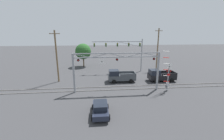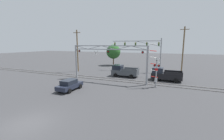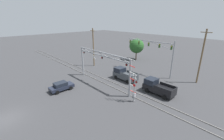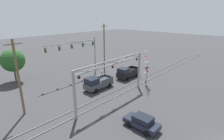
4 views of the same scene
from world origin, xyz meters
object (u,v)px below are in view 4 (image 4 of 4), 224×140
Objects in this scene: sedan_waiting at (142,122)px; utility_pole_left at (18,78)px; crossing_signal_mast at (146,74)px; background_tree_beyond_span at (13,60)px; crossing_gantry at (113,74)px; utility_pole_right at (104,45)px; pickup_truck_following at (127,73)px; pickup_truck_lead at (97,83)px; traffic_signal_span at (83,49)px.

sedan_waiting is 0.42× the size of utility_pole_left.
background_tree_beyond_span is at bearing 127.44° from crossing_signal_mast.
sedan_waiting is 25.44m from background_tree_beyond_span.
utility_pole_right is (11.68, 13.34, 1.17)m from crossing_gantry.
crossing_signal_mast reaches higher than background_tree_beyond_span.
utility_pole_right reaches higher than background_tree_beyond_span.
background_tree_beyond_span is at bearing 98.90° from sedan_waiting.
pickup_truck_following is at bearing 25.28° from crossing_gantry.
pickup_truck_lead reaches higher than sedan_waiting.
crossing_gantry reaches higher than sedan_waiting.
crossing_signal_mast reaches higher than crossing_gantry.
pickup_truck_following is at bearing -107.50° from utility_pole_right.
crossing_gantry is 2.10× the size of crossing_signal_mast.
crossing_signal_mast reaches higher than pickup_truck_lead.
utility_pole_right is 1.62× the size of background_tree_beyond_span.
traffic_signal_span reaches higher than background_tree_beyond_span.
traffic_signal_span is at bearing -167.56° from utility_pole_right.
sedan_waiting is at bearing -110.32° from traffic_signal_span.
pickup_truck_lead is 11.91m from sedan_waiting.
sedan_waiting is 0.64× the size of background_tree_beyond_span.
pickup_truck_lead is at bearing -112.13° from traffic_signal_span.
pickup_truck_lead is (-6.62, 5.17, -1.19)m from crossing_signal_mast.
utility_pole_left is at bearing -156.96° from traffic_signal_span.
pickup_truck_lead is at bearing 142.01° from crossing_signal_mast.
crossing_signal_mast is 5.05m from pickup_truck_following.
crossing_gantry is 8.03m from crossing_signal_mast.
background_tree_beyond_span reaches higher than sedan_waiting.
pickup_truck_following is 10.45m from utility_pole_right.
pickup_truck_lead is at bearing -5.46° from utility_pole_left.
pickup_truck_following is (4.68, -7.51, -4.30)m from traffic_signal_span.
traffic_signal_span reaches higher than pickup_truck_lead.
pickup_truck_following is 19.37m from utility_pole_left.
traffic_signal_span is 1.23× the size of utility_pole_left.
pickup_truck_following is 0.82× the size of background_tree_beyond_span.
crossing_gantry is 12.45m from traffic_signal_span.
pickup_truck_lead is 0.54× the size of utility_pole_left.
utility_pole_right reaches higher than crossing_gantry.
pickup_truck_following is 1.28× the size of sedan_waiting.
sedan_waiting is at bearing -111.86° from crossing_gantry.
background_tree_beyond_span is (-15.39, 14.04, 2.97)m from pickup_truck_following.
crossing_gantry is 1.16× the size of traffic_signal_span.
crossing_gantry is 10.13m from pickup_truck_following.
traffic_signal_span is 2.28× the size of pickup_truck_following.
crossing_signal_mast is 0.68× the size of utility_pole_left.
traffic_signal_span is 8.84m from pickup_truck_lead.
traffic_signal_span is at bearing 121.89° from pickup_truck_following.
sedan_waiting is (-2.70, -6.74, -3.17)m from crossing_gantry.
crossing_gantry is at bearing 68.14° from sedan_waiting.
pickup_truck_following is at bearing -58.11° from traffic_signal_span.
traffic_signal_span is 12.61m from background_tree_beyond_span.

